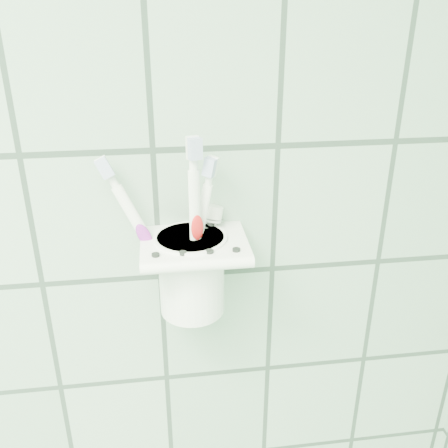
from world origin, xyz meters
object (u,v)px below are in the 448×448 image
(cup, at_px, (192,271))
(toothbrush_pink, at_px, (183,230))
(holder_bracket, at_px, (194,246))
(toothbrush_orange, at_px, (184,229))
(toothpaste_tube, at_px, (197,250))
(toothbrush_blue, at_px, (196,230))

(cup, height_order, toothbrush_pink, toothbrush_pink)
(holder_bracket, bearing_deg, toothbrush_orange, 120.65)
(holder_bracket, height_order, toothpaste_tube, toothpaste_tube)
(toothbrush_pink, xyz_separation_m, toothpaste_tube, (0.02, 0.01, -0.04))
(toothbrush_blue, height_order, toothpaste_tube, toothbrush_blue)
(holder_bracket, bearing_deg, cup, 132.60)
(cup, distance_m, toothbrush_pink, 0.06)
(toothbrush_orange, xyz_separation_m, toothpaste_tube, (0.01, -0.01, -0.03))
(holder_bracket, xyz_separation_m, toothbrush_blue, (0.00, -0.01, 0.03))
(toothbrush_pink, bearing_deg, holder_bracket, -2.49)
(cup, height_order, toothbrush_orange, toothbrush_orange)
(toothbrush_orange, bearing_deg, toothbrush_blue, -32.22)
(toothpaste_tube, bearing_deg, toothbrush_blue, -116.65)
(holder_bracket, bearing_deg, toothbrush_blue, -76.89)
(cup, distance_m, toothpaste_tube, 0.03)
(toothpaste_tube, bearing_deg, toothbrush_orange, 135.10)
(toothbrush_blue, bearing_deg, toothpaste_tube, 65.33)
(toothbrush_pink, bearing_deg, toothbrush_orange, 74.46)
(toothbrush_pink, height_order, toothpaste_tube, toothbrush_pink)
(toothbrush_blue, bearing_deg, toothbrush_orange, 96.33)
(toothbrush_blue, bearing_deg, toothbrush_pink, 135.70)
(toothbrush_orange, relative_size, toothpaste_tube, 1.47)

